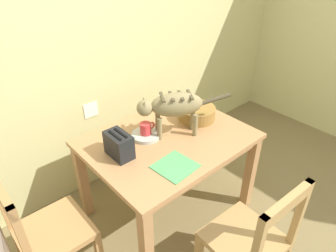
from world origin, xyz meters
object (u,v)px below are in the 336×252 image
Objects in this scene: magazine at (175,166)px; wooden_chair_near at (250,241)px; wooden_chair_far at (47,232)px; wicker_basket at (197,113)px; saucer_bowl at (146,135)px; toaster at (119,145)px; book_stack at (181,105)px; cat at (174,106)px; dining_table at (168,147)px; coffee_mug at (146,128)px.

magazine is 0.63m from wooden_chair_near.
wicker_basket is at bearing 91.78° from wooden_chair_far.
toaster is (-0.27, -0.06, 0.07)m from saucer_bowl.
toaster is (-0.20, 0.34, 0.08)m from magazine.
wooden_chair_near reaches higher than book_stack.
book_stack is at bearing -20.79° from cat.
dining_table is 0.39m from wicker_basket.
saucer_bowl is 0.86× the size of magazine.
saucer_bowl is 0.06m from coffee_mug.
cat is 3.01× the size of toaster.
coffee_mug is 1.01m from wooden_chair_near.
wooden_chair_far is at bearing 153.89° from magazine.
dining_table is 0.23m from coffee_mug.
wooden_chair_near is (0.02, -0.95, -0.35)m from coffee_mug.
magazine is at bearing 102.42° from wooden_chair_near.
cat reaches higher than coffee_mug.
book_stack is (0.34, 0.27, -0.22)m from cat.
cat reaches higher than magazine.
wooden_chair_far is (-0.86, -0.09, -0.35)m from coffee_mug.
wooden_chair_far is at bearing -178.84° from wicker_basket.
saucer_bowl is at bearing 94.25° from wooden_chair_near.
magazine is 0.83× the size of wicker_basket.
coffee_mug reaches higher than saucer_bowl.
magazine is at bearing 170.64° from cat.
coffee_mug is 0.47m from wicker_basket.
dining_table is 5.88× the size of toaster.
coffee_mug is at bearing 134.53° from dining_table.
dining_table is 7.27× the size of book_stack.
toaster reaches higher than coffee_mug.
toaster is (-0.38, 0.06, 0.18)m from dining_table.
dining_table is 3.96× the size of wicker_basket.
wooden_chair_far reaches higher than magazine.
book_stack reaches higher than dining_table.
coffee_mug reaches higher than book_stack.
dining_table is at bearing 89.05° from wooden_chair_far.
coffee_mug is (0.00, -0.00, 0.06)m from saucer_bowl.
saucer_bowl is 1.71× the size of coffee_mug.
cat is 2.03× the size of wicker_basket.
wicker_basket reaches higher than dining_table.
magazine is 0.89m from wooden_chair_far.
toaster is (-0.44, 0.05, -0.15)m from cat.
wooden_chair_near is (-0.49, -1.11, -0.29)m from book_stack.
cat is 1.15m from wooden_chair_far.
book_stack is at bearing 38.84° from magazine.
wicker_basket is at bearing -7.39° from coffee_mug.
saucer_bowl is 0.54m from book_stack.
wooden_chair_far is at bearing 138.16° from wooden_chair_near.
cat is 4.85× the size of coffee_mug.
coffee_mug is (-0.17, 0.11, -0.17)m from cat.
book_stack is (0.58, 0.56, 0.01)m from magazine.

